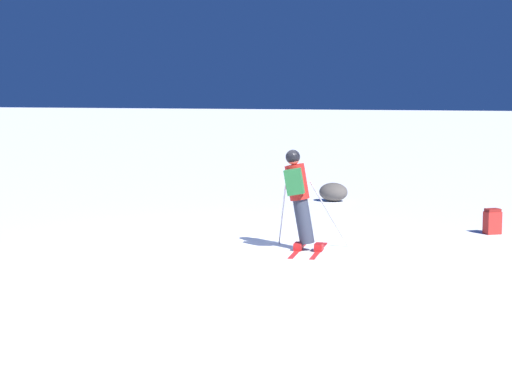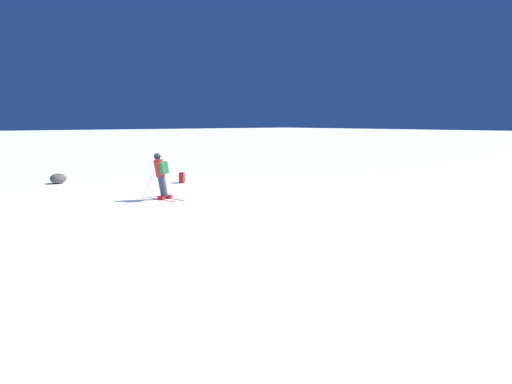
# 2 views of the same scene
# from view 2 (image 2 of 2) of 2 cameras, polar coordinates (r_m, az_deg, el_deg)

# --- Properties ---
(ground_plane) EXTENTS (300.00, 300.00, 0.00)m
(ground_plane) POSITION_cam_2_polar(r_m,az_deg,el_deg) (15.03, -16.93, -1.52)
(ground_plane) COLOR white
(skier) EXTENTS (1.26, 1.72, 1.79)m
(skier) POSITION_cam_2_polar(r_m,az_deg,el_deg) (15.24, -13.43, 2.54)
(skier) COLOR red
(skier) RESTS_ON ground
(spare_backpack) EXTENTS (0.37, 0.36, 0.50)m
(spare_backpack) POSITION_cam_2_polar(r_m,az_deg,el_deg) (19.48, -10.53, 2.01)
(spare_backpack) COLOR #AD231E
(spare_backpack) RESTS_ON ground
(exposed_boulder_0) EXTENTS (0.74, 0.63, 0.48)m
(exposed_boulder_0) POSITION_cam_2_polar(r_m,az_deg,el_deg) (21.15, -26.41, 1.74)
(exposed_boulder_0) COLOR #4C4742
(exposed_boulder_0) RESTS_ON ground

